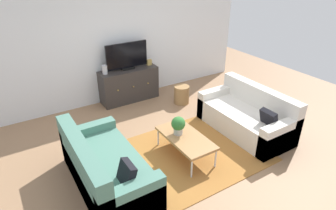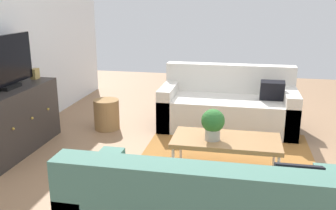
{
  "view_description": "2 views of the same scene",
  "coord_description": "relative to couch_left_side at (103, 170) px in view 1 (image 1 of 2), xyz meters",
  "views": [
    {
      "loc": [
        -2.34,
        -3.32,
        2.98
      ],
      "look_at": [
        0.0,
        0.45,
        0.68
      ],
      "focal_mm": 30.92,
      "sensor_mm": 36.0,
      "label": 1
    },
    {
      "loc": [
        -3.57,
        -0.27,
        1.73
      ],
      "look_at": [
        0.0,
        0.45,
        0.68
      ],
      "focal_mm": 40.2,
      "sensor_mm": 36.0,
      "label": 2
    }
  ],
  "objects": [
    {
      "name": "ground_plane",
      "position": [
        1.44,
        0.1,
        -0.28
      ],
      "size": [
        10.0,
        10.0,
        0.0
      ],
      "primitive_type": "plane",
      "color": "#997251"
    },
    {
      "name": "wall_back",
      "position": [
        1.44,
        2.65,
        1.07
      ],
      "size": [
        6.4,
        0.12,
        2.7
      ],
      "primitive_type": "cube",
      "color": "white",
      "rests_on": "ground_plane"
    },
    {
      "name": "area_rug",
      "position": [
        1.44,
        -0.05,
        -0.27
      ],
      "size": [
        2.5,
        1.9,
        0.01
      ],
      "primitive_type": "cube",
      "color": "#9E662D",
      "rests_on": "ground_plane"
    },
    {
      "name": "couch_left_side",
      "position": [
        0.0,
        0.0,
        0.0
      ],
      "size": [
        0.87,
        1.78,
        0.83
      ],
      "color": "#4C7A6B",
      "rests_on": "ground_plane"
    },
    {
      "name": "couch_right_side",
      "position": [
        2.87,
        0.0,
        0.0
      ],
      "size": [
        0.87,
        1.78,
        0.83
      ],
      "color": "silver",
      "rests_on": "ground_plane"
    },
    {
      "name": "coffee_table",
      "position": [
        1.4,
        -0.05,
        0.07
      ],
      "size": [
        0.54,
        1.07,
        0.38
      ],
      "color": "#A37547",
      "rests_on": "ground_plane"
    },
    {
      "name": "potted_plant",
      "position": [
        1.34,
        0.09,
        0.27
      ],
      "size": [
        0.23,
        0.23,
        0.31
      ],
      "color": "#B7B2A8",
      "rests_on": "coffee_table"
    },
    {
      "name": "tv_console",
      "position": [
        1.53,
        2.37,
        0.09
      ],
      "size": [
        1.3,
        0.47,
        0.74
      ],
      "color": "#332D2B",
      "rests_on": "ground_plane"
    },
    {
      "name": "flat_screen_tv",
      "position": [
        1.53,
        2.39,
        0.76
      ],
      "size": [
        0.95,
        0.16,
        0.59
      ],
      "color": "black",
      "rests_on": "tv_console"
    },
    {
      "name": "glass_vase",
      "position": [
        1.0,
        2.37,
        0.56
      ],
      "size": [
        0.11,
        0.11,
        0.19
      ],
      "primitive_type": "cylinder",
      "color": "silver",
      "rests_on": "tv_console"
    },
    {
      "name": "mantel_clock",
      "position": [
        2.06,
        2.37,
        0.53
      ],
      "size": [
        0.11,
        0.07,
        0.13
      ],
      "primitive_type": "cube",
      "color": "tan",
      "rests_on": "tv_console"
    },
    {
      "name": "wicker_basket",
      "position": [
        2.45,
        1.6,
        -0.08
      ],
      "size": [
        0.34,
        0.34,
        0.41
      ],
      "primitive_type": "cylinder",
      "color": "#9E7547",
      "rests_on": "ground_plane"
    }
  ]
}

